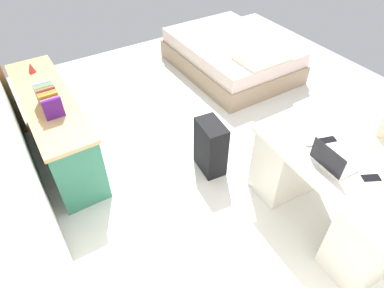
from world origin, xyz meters
The scene contains 11 objects.
ground_plane centered at (0.00, 0.00, 0.00)m, with size 5.88×5.88×0.00m, color silver.
desk centered at (-1.33, -0.10, 0.39)m, with size 1.48×0.74×0.75m.
credenza centered at (0.82, 1.63, 0.38)m, with size 1.80×0.48×0.77m.
bed centered at (1.35, -1.10, 0.24)m, with size 1.91×1.41×0.58m.
suitcase_black centered at (-0.23, 0.36, 0.30)m, with size 0.36×0.22×0.60m, color black.
laptop centered at (-1.30, -0.02, 0.80)m, with size 0.32×0.24×0.21m.
computer_mouse centered at (-1.05, -0.08, 0.77)m, with size 0.06×0.10×0.03m, color white.
cell_phone_near_laptop centered at (-1.56, -0.19, 0.76)m, with size 0.07×0.14×0.01m, color black.
cell_phone_by_mouse centered at (-1.09, -0.25, 0.76)m, with size 0.07×0.14×0.01m, color black.
book_row centered at (0.61, 1.64, 0.87)m, with size 0.36×0.17×0.23m.
figurine_small centered at (1.40, 1.64, 0.82)m, with size 0.08×0.08×0.11m, color red.
Camera 1 is at (-2.29, 1.87, 2.64)m, focal length 31.28 mm.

